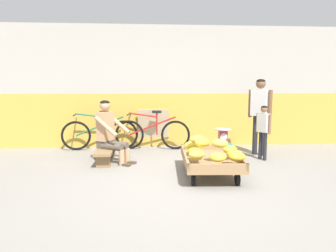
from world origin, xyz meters
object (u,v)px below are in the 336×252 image
Objects in this scene: bicycle_far_left at (152,133)px; customer_adult at (260,108)px; customer_child at (263,127)px; weighing_scale at (223,136)px; low_bench at (106,151)px; shopping_bag at (229,160)px; banana_cart at (210,160)px; vendor_seated at (110,132)px; sign_board at (153,128)px; bicycle_near_left at (100,134)px; plastic_crate at (223,152)px.

customer_adult is (2.14, -0.73, 0.60)m from bicycle_far_left.
customer_child reaches higher than bicycle_far_left.
bicycle_far_left is (-1.31, 1.08, -0.10)m from weighing_scale.
shopping_bag is at bearing -12.36° from low_bench.
vendor_seated reaches higher than banana_cart.
sign_board is (0.84, 1.42, -0.13)m from vendor_seated.
bicycle_far_left is at bearing 150.85° from customer_child.
weighing_scale is 0.20× the size of customer_adult.
weighing_scale is 0.60m from shopping_bag.
weighing_scale is at bearing -24.42° from bicycle_near_left.
banana_cart is 2.92m from bicycle_near_left.
customer_adult is 1.49× the size of customer_child.
weighing_scale is at bearing 65.71° from banana_cart.
low_bench is at bearing 167.64° from shopping_bag.
banana_cart is 1.35× the size of low_bench.
banana_cart is 1.30× the size of vendor_seated.
vendor_seated is (-1.66, 0.93, 0.33)m from banana_cart.
bicycle_near_left is at bearing 146.63° from shopping_bag.
bicycle_near_left is at bearing -168.41° from sign_board.
sign_board reaches higher than weighing_scale.
plastic_crate is (0.45, 1.00, -0.09)m from banana_cart.
customer_child is (2.03, -1.43, 0.20)m from sign_board.
customer_child reaches higher than sign_board.
weighing_scale is 0.34× the size of sign_board.
bicycle_far_left is at bearing 140.55° from plastic_crate.
vendor_seated reaches higher than plastic_crate.
shopping_bag is at bearing -134.47° from customer_adult.
banana_cart is 2.25m from bicycle_far_left.
vendor_seated reaches higher than bicycle_near_left.
bicycle_far_left is at bearing 129.57° from shopping_bag.
customer_adult is 1.45m from shopping_bag.
banana_cart is 0.68m from shopping_bag.
shopping_bag is at bearing -90.67° from plastic_crate.
banana_cart reaches higher than low_bench.
customer_adult reaches higher than bicycle_far_left.
weighing_scale is at bearing 89.33° from shopping_bag.
customer_child is (2.87, -0.01, 0.07)m from vendor_seated.
weighing_scale reaches higher than banana_cart.
low_bench is at bearing 150.65° from vendor_seated.
plastic_crate is at bearing 0.57° from low_bench.
vendor_seated is 2.20m from shopping_bag.
low_bench is 0.67× the size of bicycle_far_left.
plastic_crate is (2.19, 0.02, -0.05)m from low_bench.
plastic_crate is at bearing 90.00° from weighing_scale.
bicycle_near_left is at bearing 106.32° from vendor_seated.
banana_cart is 1.57m from customer_child.
vendor_seated is 1.65m from sign_board.
weighing_scale is (2.19, 0.02, 0.25)m from low_bench.
low_bench is 1.26× the size of sign_board.
shopping_bag is at bearing -33.37° from bicycle_near_left.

